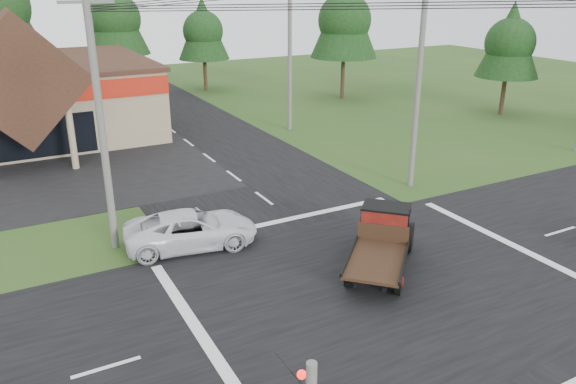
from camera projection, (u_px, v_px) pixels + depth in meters
ground at (381, 286)px, 20.87m from camera, size 120.00×120.00×0.00m
road_ns at (381, 285)px, 20.87m from camera, size 12.00×120.00×0.02m
road_ew at (381, 285)px, 20.87m from camera, size 120.00×12.00×0.02m
utility_pole_nw at (101, 123)px, 22.01m from camera, size 2.00×0.30×10.50m
utility_pole_ne at (419, 78)px, 28.90m from camera, size 2.00×0.30×11.50m
utility_pole_n at (290, 52)px, 40.47m from camera, size 2.00×0.30×11.20m
tree_row_d at (114, 16)px, 52.82m from camera, size 6.16×6.16×11.11m
tree_row_e at (203, 29)px, 55.19m from camera, size 5.04×5.04×9.09m
tree_side_ne at (345, 17)px, 50.89m from camera, size 6.16×6.16×11.11m
tree_side_e_near at (510, 40)px, 45.03m from camera, size 5.04×5.04×9.09m
antique_flatbed_truck at (381, 243)px, 21.63m from camera, size 5.39×5.40×2.31m
white_pickup at (191, 229)px, 23.72m from camera, size 5.92×3.50×1.55m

